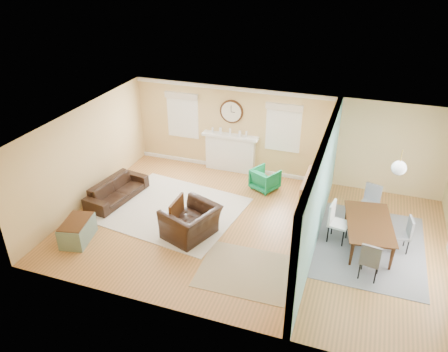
% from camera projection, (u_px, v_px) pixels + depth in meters
% --- Properties ---
extents(floor, '(9.00, 9.00, 0.00)m').
position_uv_depth(floor, '(251.00, 230.00, 10.60)').
color(floor, olive).
rests_on(floor, ground).
extents(wall_back, '(9.00, 0.02, 2.60)m').
position_uv_depth(wall_back, '(281.00, 135.00, 12.48)').
color(wall_back, tan).
rests_on(wall_back, ground).
extents(wall_front, '(9.00, 0.02, 2.60)m').
position_uv_depth(wall_front, '(205.00, 263.00, 7.48)').
color(wall_front, tan).
rests_on(wall_front, ground).
extents(wall_left, '(0.02, 6.00, 2.60)m').
position_uv_depth(wall_left, '(85.00, 156.00, 11.29)').
color(wall_left, tan).
rests_on(wall_left, ground).
extents(ceiling, '(9.00, 6.00, 0.02)m').
position_uv_depth(ceiling, '(255.00, 131.00, 9.37)').
color(ceiling, white).
rests_on(ceiling, wall_back).
extents(partition, '(0.17, 6.00, 2.60)m').
position_uv_depth(partition, '(321.00, 186.00, 9.75)').
color(partition, tan).
rests_on(partition, ground).
extents(fireplace, '(1.70, 0.30, 1.17)m').
position_uv_depth(fireplace, '(230.00, 152.00, 13.15)').
color(fireplace, white).
rests_on(fireplace, ground).
extents(wall_clock, '(0.70, 0.07, 0.70)m').
position_uv_depth(wall_clock, '(231.00, 112.00, 12.63)').
color(wall_clock, '#4B2611').
rests_on(wall_clock, wall_back).
extents(window_left, '(1.05, 0.13, 1.42)m').
position_uv_depth(window_left, '(183.00, 112.00, 13.16)').
color(window_left, white).
rests_on(window_left, wall_back).
extents(window_right, '(1.05, 0.13, 1.42)m').
position_uv_depth(window_right, '(284.00, 124.00, 12.26)').
color(window_right, white).
rests_on(window_right, wall_back).
extents(pendant, '(0.30, 0.30, 0.55)m').
position_uv_depth(pendant, '(399.00, 168.00, 8.69)').
color(pendant, gold).
rests_on(pendant, ceiling).
extents(rug_cream, '(3.68, 3.30, 0.02)m').
position_uv_depth(rug_cream, '(173.00, 210.00, 11.39)').
color(rug_cream, beige).
rests_on(rug_cream, floor).
extents(rug_jute, '(2.01, 1.66, 0.01)m').
position_uv_depth(rug_jute, '(246.00, 271.00, 9.26)').
color(rug_jute, tan).
rests_on(rug_jute, floor).
extents(rug_grey, '(2.51, 3.14, 0.01)m').
position_uv_depth(rug_grey, '(367.00, 245.00, 10.07)').
color(rug_grey, slate).
rests_on(rug_grey, floor).
extents(sofa, '(1.01, 1.98, 0.55)m').
position_uv_depth(sofa, '(117.00, 190.00, 11.76)').
color(sofa, black).
rests_on(sofa, floor).
extents(eames_chair, '(1.38, 1.47, 0.77)m').
position_uv_depth(eames_chair, '(191.00, 222.00, 10.21)').
color(eames_chair, black).
rests_on(eames_chair, floor).
extents(green_chair, '(0.89, 0.90, 0.62)m').
position_uv_depth(green_chair, '(265.00, 179.00, 12.24)').
color(green_chair, '#006C34').
rests_on(green_chair, floor).
extents(trunk, '(0.74, 1.01, 0.53)m').
position_uv_depth(trunk, '(77.00, 231.00, 10.12)').
color(trunk, slate).
rests_on(trunk, floor).
extents(credenza, '(0.49, 1.43, 0.80)m').
position_uv_depth(credenza, '(312.00, 191.00, 11.45)').
color(credenza, '#A3724E').
rests_on(credenza, floor).
extents(tv, '(0.25, 1.03, 0.59)m').
position_uv_depth(tv, '(314.00, 168.00, 11.13)').
color(tv, black).
rests_on(tv, credenza).
extents(garden_stool, '(0.37, 0.37, 0.55)m').
position_uv_depth(garden_stool, '(305.00, 220.00, 10.48)').
color(garden_stool, white).
rests_on(garden_stool, floor).
extents(potted_plant, '(0.51, 0.50, 0.43)m').
position_uv_depth(potted_plant, '(307.00, 203.00, 10.25)').
color(potted_plant, '#337F33').
rests_on(potted_plant, garden_stool).
extents(dining_table, '(1.26, 1.92, 0.63)m').
position_uv_depth(dining_table, '(369.00, 234.00, 9.92)').
color(dining_table, '#4B2611').
rests_on(dining_table, floor).
extents(dining_chair_n, '(0.51, 0.51, 0.92)m').
position_uv_depth(dining_chair_n, '(370.00, 201.00, 10.77)').
color(dining_chair_n, slate).
rests_on(dining_chair_n, floor).
extents(dining_chair_s, '(0.45, 0.45, 0.90)m').
position_uv_depth(dining_chair_s, '(371.00, 257.00, 8.87)').
color(dining_chair_s, slate).
rests_on(dining_chair_s, floor).
extents(dining_chair_w, '(0.50, 0.50, 0.98)m').
position_uv_depth(dining_chair_w, '(339.00, 220.00, 9.96)').
color(dining_chair_w, white).
rests_on(dining_chair_w, floor).
extents(dining_chair_e, '(0.44, 0.44, 0.86)m').
position_uv_depth(dining_chair_e, '(401.00, 232.00, 9.68)').
color(dining_chair_e, slate).
rests_on(dining_chair_e, floor).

